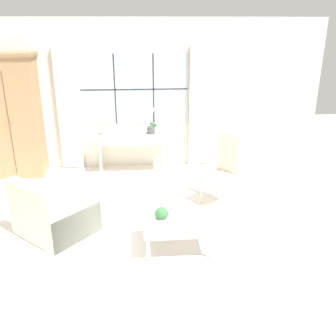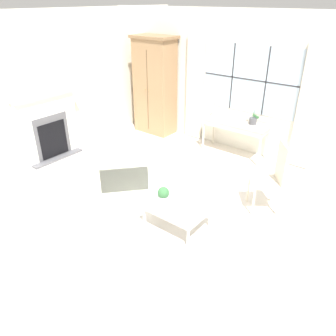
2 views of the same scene
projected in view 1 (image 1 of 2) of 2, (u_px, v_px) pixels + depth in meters
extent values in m
plane|color=silver|center=(137.00, 247.00, 4.83)|extent=(14.00, 14.00, 0.00)
cube|color=silver|center=(135.00, 96.00, 7.13)|extent=(7.20, 0.06, 2.80)
cube|color=silver|center=(134.00, 89.00, 7.06)|extent=(2.01, 0.01, 1.31)
cube|color=#2D2D33|center=(115.00, 90.00, 7.02)|extent=(0.02, 0.02, 1.31)
cube|color=#2D2D33|center=(153.00, 89.00, 7.08)|extent=(0.02, 0.02, 1.31)
cube|color=#2D2D33|center=(134.00, 89.00, 7.05)|extent=(2.01, 0.02, 0.02)
cube|color=beige|center=(68.00, 109.00, 7.05)|extent=(0.41, 0.06, 2.33)
cube|color=beige|center=(200.00, 107.00, 7.23)|extent=(0.41, 0.06, 2.33)
cube|color=#93704C|center=(13.00, 118.00, 6.77)|extent=(0.93, 0.52, 2.17)
cube|color=olive|center=(4.00, 54.00, 6.37)|extent=(1.01, 0.58, 0.06)
cube|color=brown|center=(9.00, 124.00, 6.54)|extent=(0.01, 0.01, 1.82)
sphere|color=#997F4C|center=(6.00, 122.00, 6.52)|extent=(0.03, 0.03, 0.03)
sphere|color=#997F4C|center=(12.00, 122.00, 6.53)|extent=(0.03, 0.03, 0.03)
cube|color=beige|center=(134.00, 136.00, 7.07)|extent=(1.36, 0.49, 0.03)
cube|color=beige|center=(134.00, 139.00, 7.10)|extent=(1.31, 0.47, 0.10)
cylinder|color=beige|center=(100.00, 158.00, 6.97)|extent=(0.04, 0.04, 0.69)
cylinder|color=beige|center=(169.00, 156.00, 7.06)|extent=(0.04, 0.04, 0.69)
cylinder|color=beige|center=(102.00, 151.00, 7.35)|extent=(0.04, 0.04, 0.69)
cylinder|color=beige|center=(167.00, 149.00, 7.44)|extent=(0.04, 0.04, 0.69)
cylinder|color=silver|center=(105.00, 135.00, 7.01)|extent=(0.12, 0.12, 0.02)
cylinder|color=silver|center=(105.00, 126.00, 6.95)|extent=(0.04, 0.04, 0.32)
cone|color=beige|center=(104.00, 112.00, 6.85)|extent=(0.24, 0.24, 0.20)
cylinder|color=#4C4C51|center=(151.00, 130.00, 7.13)|extent=(0.15, 0.15, 0.14)
cylinder|color=#336638|center=(151.00, 118.00, 7.04)|extent=(0.01, 0.01, 0.35)
cube|color=#336638|center=(153.00, 125.00, 7.09)|extent=(0.14, 0.02, 0.09)
sphere|color=white|center=(149.00, 117.00, 7.04)|extent=(0.08, 0.08, 0.08)
sphere|color=white|center=(151.00, 113.00, 7.02)|extent=(0.08, 0.08, 0.08)
sphere|color=white|center=(152.00, 110.00, 6.99)|extent=(0.08, 0.08, 0.08)
cube|color=beige|center=(56.00, 217.00, 5.11)|extent=(1.22, 1.21, 0.45)
cube|color=beige|center=(32.00, 199.00, 4.72)|extent=(0.79, 0.73, 0.35)
cube|color=beige|center=(40.00, 205.00, 5.28)|extent=(0.69, 0.74, 0.59)
cube|color=beige|center=(73.00, 220.00, 4.88)|extent=(0.69, 0.74, 0.59)
cube|color=beige|center=(219.00, 175.00, 5.83)|extent=(0.62, 0.62, 0.03)
cube|color=beige|center=(229.00, 155.00, 5.84)|extent=(0.27, 0.34, 0.56)
cube|color=beige|center=(230.00, 136.00, 5.73)|extent=(0.29, 0.37, 0.05)
cylinder|color=beige|center=(219.00, 197.00, 5.67)|extent=(0.04, 0.04, 0.47)
cylinder|color=beige|center=(201.00, 189.00, 5.93)|extent=(0.04, 0.04, 0.47)
cylinder|color=beige|center=(235.00, 190.00, 5.90)|extent=(0.04, 0.04, 0.47)
cylinder|color=beige|center=(217.00, 183.00, 6.17)|extent=(0.04, 0.04, 0.47)
cube|color=silver|center=(178.00, 223.00, 4.70)|extent=(0.87, 0.64, 0.03)
cube|color=beige|center=(178.00, 225.00, 4.71)|extent=(0.86, 0.63, 0.04)
cylinder|color=silver|center=(148.00, 249.00, 4.48)|extent=(0.04, 0.04, 0.35)
cylinder|color=silver|center=(212.00, 246.00, 4.54)|extent=(0.04, 0.04, 0.35)
cylinder|color=silver|center=(147.00, 226.00, 4.99)|extent=(0.04, 0.04, 0.35)
cylinder|color=silver|center=(204.00, 224.00, 5.04)|extent=(0.04, 0.04, 0.35)
cube|color=white|center=(162.00, 221.00, 4.61)|extent=(0.16, 0.16, 0.09)
sphere|color=#336638|center=(162.00, 214.00, 4.58)|extent=(0.17, 0.17, 0.17)
cylinder|color=silver|center=(196.00, 220.00, 4.71)|extent=(0.09, 0.09, 0.01)
cylinder|color=silver|center=(196.00, 215.00, 4.69)|extent=(0.06, 0.06, 0.14)
cylinder|color=black|center=(197.00, 210.00, 4.66)|extent=(0.00, 0.00, 0.01)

